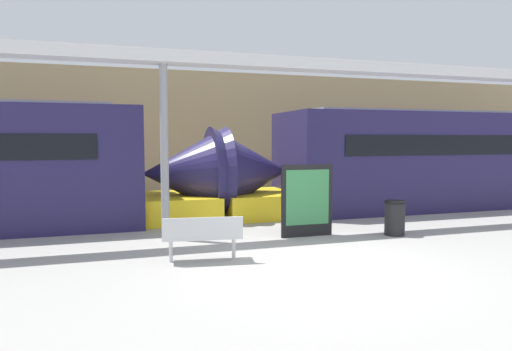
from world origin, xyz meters
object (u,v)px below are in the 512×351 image
(trash_bin, at_px, (395,218))
(poster_board, at_px, (307,200))
(train_left, at_px, (464,161))
(bench_near, at_px, (203,234))
(support_column_near, at_px, (164,153))

(trash_bin, relative_size, poster_board, 0.49)
(train_left, bearing_deg, poster_board, -156.33)
(bench_near, bearing_deg, trash_bin, 19.33)
(train_left, height_order, support_column_near, support_column_near)
(train_left, height_order, bench_near, train_left)
(bench_near, height_order, poster_board, poster_board)
(poster_board, height_order, support_column_near, support_column_near)
(train_left, relative_size, support_column_near, 4.50)
(bench_near, xyz_separation_m, support_column_near, (-0.44, 2.18, 1.45))
(train_left, height_order, poster_board, train_left)
(train_left, xyz_separation_m, poster_board, (-7.32, -3.21, -0.67))
(bench_near, relative_size, poster_board, 0.90)
(train_left, relative_size, trash_bin, 21.64)
(train_left, relative_size, bench_near, 11.76)
(bench_near, xyz_separation_m, poster_board, (2.74, 1.46, 0.34))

